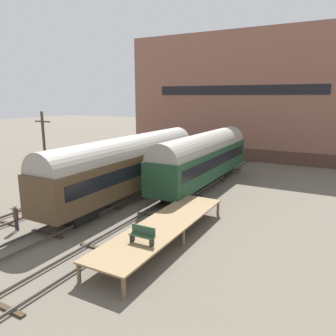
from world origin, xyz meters
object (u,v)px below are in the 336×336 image
train_car_green (203,157)px  train_car_brown (128,163)px  bench (143,234)px  person_worker (16,215)px  utility_pole (45,151)px

train_car_green → train_car_brown: bearing=-123.2°
train_car_brown → bench: (7.21, -8.97, -1.43)m
train_car_green → person_worker: bearing=-112.3°
train_car_green → bench: train_car_green is taller
utility_pole → train_car_brown: bearing=15.8°
bench → person_worker: 9.50m
train_car_brown → train_car_green: bearing=56.8°
bench → utility_pole: utility_pole is taller
utility_pole → person_worker: bearing=-53.9°
bench → utility_pole: 16.40m
train_car_brown → bench: train_car_brown is taller
person_worker → train_car_brown: bearing=76.4°
person_worker → utility_pole: bearing=126.1°
person_worker → utility_pole: 9.35m
bench → person_worker: size_ratio=0.81×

